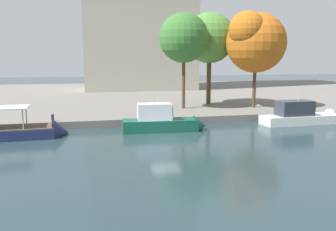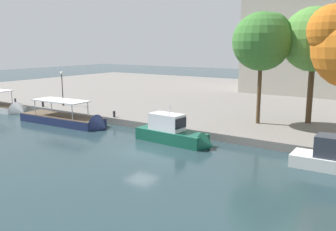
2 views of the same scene
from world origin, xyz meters
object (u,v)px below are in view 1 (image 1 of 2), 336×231
at_px(tree_0, 184,36).
at_px(tree_1, 254,42).
at_px(tour_boat_1, 1,135).
at_px(motor_yacht_2, 164,123).
at_px(motor_yacht_3, 303,117).
at_px(mooring_bollard_1, 53,117).
at_px(tree_2, 209,38).

xyz_separation_m(tree_0, tree_1, (8.69, -1.61, -0.66)).
bearing_deg(tour_boat_1, tree_0, 24.34).
relative_size(tour_boat_1, motor_yacht_2, 1.50).
bearing_deg(motor_yacht_3, motor_yacht_2, 179.80).
distance_m(motor_yacht_2, motor_yacht_3, 15.57).
relative_size(motor_yacht_2, mooring_bollard_1, 10.71).
distance_m(mooring_bollard_1, tree_1, 25.78).
height_order(motor_yacht_2, tree_2, tree_2).
bearing_deg(mooring_bollard_1, tree_0, 22.77).
bearing_deg(tree_1, tree_2, 133.79).
bearing_deg(tree_2, motor_yacht_2, -124.77).
bearing_deg(motor_yacht_3, mooring_bollard_1, 171.84).
xyz_separation_m(motor_yacht_3, tree_0, (-10.95, 9.38, 8.99)).
height_order(motor_yacht_2, mooring_bollard_1, motor_yacht_2).
height_order(tour_boat_1, motor_yacht_3, motor_yacht_3).
xyz_separation_m(motor_yacht_3, tree_1, (-2.26, 7.76, 8.33)).
bearing_deg(tree_0, tour_boat_1, -152.95).
bearing_deg(tree_2, mooring_bollard_1, -154.33).
distance_m(motor_yacht_2, mooring_bollard_1, 11.28).
distance_m(mooring_bollard_1, tree_2, 23.42).
bearing_deg(tree_1, mooring_bollard_1, -168.62).
height_order(motor_yacht_2, motor_yacht_3, motor_yacht_2).
xyz_separation_m(mooring_bollard_1, tree_2, (19.66, 9.45, 8.52)).
relative_size(tour_boat_1, tree_1, 1.05).
height_order(tour_boat_1, motor_yacht_2, motor_yacht_2).
xyz_separation_m(motor_yacht_2, mooring_bollard_1, (-10.77, 3.36, 0.37)).
bearing_deg(mooring_bollard_1, motor_yacht_2, -17.35).
height_order(mooring_bollard_1, tree_0, tree_0).
relative_size(motor_yacht_3, tree_1, 0.79).
height_order(tree_1, tree_2, tree_2).
relative_size(mooring_bollard_1, tree_0, 0.07).
height_order(tree_0, tree_1, tree_1).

